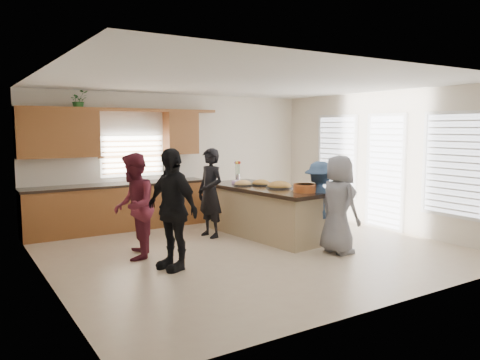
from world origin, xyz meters
TOP-DOWN VIEW (x-y plane):
  - floor at (0.00, 0.00)m, footprint 6.50×6.50m
  - room_shell at (0.00, 0.00)m, footprint 6.52×6.02m
  - back_cabinetry at (-1.47, 2.73)m, footprint 4.08×0.66m
  - right_wall_glazing at (3.22, -0.13)m, footprint 0.06×4.00m
  - island at (0.84, 0.67)m, footprint 1.42×2.80m
  - platter_front at (0.92, 0.40)m, footprint 0.50×0.50m
  - platter_mid at (0.89, 0.96)m, footprint 0.39×0.39m
  - platter_back at (0.55, 1.09)m, footprint 0.37×0.37m
  - salad_bowl at (0.95, -0.29)m, footprint 0.40×0.40m
  - clear_cup at (1.32, -0.30)m, footprint 0.08×0.08m
  - plate_stack at (0.64, 1.45)m, footprint 0.23×0.23m
  - flower_vase at (0.84, 1.75)m, footprint 0.14×0.14m
  - potted_plant at (-2.10, 2.82)m, footprint 0.41×0.38m
  - woman_left_back at (-0.12, 1.18)m, footprint 0.51×0.68m
  - woman_left_mid at (-1.86, 0.51)m, footprint 0.91×1.00m
  - woman_left_front at (-1.58, -0.32)m, footprint 0.68×1.12m
  - woman_right_back at (1.21, -0.40)m, footprint 0.78×1.07m
  - woman_right_front at (1.10, -0.97)m, footprint 0.53×0.80m

SIDE VIEW (x-z plane):
  - floor at x=0.00m, z-range 0.00..0.00m
  - island at x=0.84m, z-range -0.02..0.93m
  - woman_right_back at x=1.21m, z-range 0.00..1.48m
  - woman_right_front at x=1.10m, z-range 0.00..1.63m
  - woman_left_mid at x=-1.86m, z-range 0.00..1.68m
  - woman_left_back at x=-0.12m, z-range 0.00..1.69m
  - woman_left_front at x=-1.58m, z-range 0.00..1.78m
  - back_cabinetry at x=-1.47m, z-range -0.32..2.14m
  - plate_stack at x=0.64m, z-range 0.95..1.00m
  - platter_back at x=0.55m, z-range 0.90..1.05m
  - platter_mid at x=0.89m, z-range 0.90..1.06m
  - platter_front at x=0.92m, z-range 0.88..1.08m
  - clear_cup at x=1.32m, z-range 0.95..1.05m
  - salad_bowl at x=0.95m, z-range 0.96..1.10m
  - flower_vase at x=0.84m, z-range 0.97..1.39m
  - right_wall_glazing at x=3.22m, z-range 0.22..2.47m
  - room_shell at x=0.00m, z-range 0.50..3.31m
  - potted_plant at x=-2.10m, z-range 2.40..2.78m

